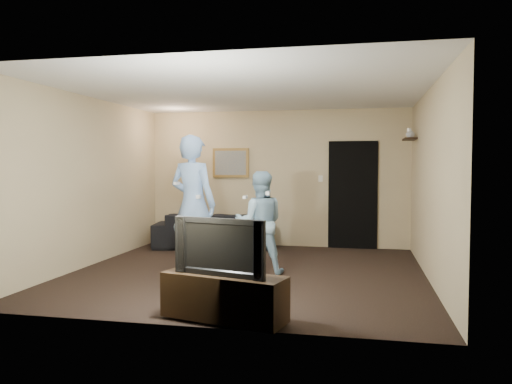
% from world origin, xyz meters
% --- Properties ---
extents(ground, '(5.00, 5.00, 0.00)m').
position_xyz_m(ground, '(0.00, 0.00, 0.00)').
color(ground, black).
rests_on(ground, ground).
extents(ceiling, '(5.00, 5.00, 0.04)m').
position_xyz_m(ceiling, '(0.00, 0.00, 2.60)').
color(ceiling, silver).
rests_on(ceiling, wall_back).
extents(wall_back, '(5.00, 0.04, 2.60)m').
position_xyz_m(wall_back, '(0.00, 2.50, 1.30)').
color(wall_back, tan).
rests_on(wall_back, ground).
extents(wall_front, '(5.00, 0.04, 2.60)m').
position_xyz_m(wall_front, '(0.00, -2.50, 1.30)').
color(wall_front, tan).
rests_on(wall_front, ground).
extents(wall_left, '(0.04, 5.00, 2.60)m').
position_xyz_m(wall_left, '(-2.50, 0.00, 1.30)').
color(wall_left, tan).
rests_on(wall_left, ground).
extents(wall_right, '(0.04, 5.00, 2.60)m').
position_xyz_m(wall_right, '(2.50, 0.00, 1.30)').
color(wall_right, tan).
rests_on(wall_right, ground).
extents(sofa, '(2.36, 1.25, 0.65)m').
position_xyz_m(sofa, '(-1.11, 2.05, 0.33)').
color(sofa, black).
rests_on(sofa, ground).
extents(throw_pillow, '(0.42, 0.14, 0.41)m').
position_xyz_m(throw_pillow, '(-1.52, 2.05, 0.48)').
color(throw_pillow, '#17473C').
rests_on(throw_pillow, sofa).
extents(painting_frame, '(0.72, 0.05, 0.57)m').
position_xyz_m(painting_frame, '(-0.90, 2.48, 1.60)').
color(painting_frame, olive).
rests_on(painting_frame, wall_back).
extents(painting_canvas, '(0.62, 0.01, 0.47)m').
position_xyz_m(painting_canvas, '(-0.90, 2.45, 1.60)').
color(painting_canvas, slate).
rests_on(painting_canvas, painting_frame).
extents(doorway, '(0.90, 0.06, 2.00)m').
position_xyz_m(doorway, '(1.45, 2.47, 1.00)').
color(doorway, black).
rests_on(doorway, ground).
extents(light_switch, '(0.08, 0.02, 0.12)m').
position_xyz_m(light_switch, '(0.85, 2.48, 1.30)').
color(light_switch, silver).
rests_on(light_switch, wall_back).
extents(wall_shelf, '(0.20, 0.60, 0.03)m').
position_xyz_m(wall_shelf, '(2.39, 1.80, 1.99)').
color(wall_shelf, black).
rests_on(wall_shelf, wall_right).
extents(shelf_vase, '(0.18, 0.18, 0.15)m').
position_xyz_m(shelf_vase, '(2.39, 1.67, 2.08)').
color(shelf_vase, silver).
rests_on(shelf_vase, wall_shelf).
extents(shelf_figurine, '(0.06, 0.06, 0.18)m').
position_xyz_m(shelf_figurine, '(2.39, 1.97, 2.09)').
color(shelf_figurine, silver).
rests_on(shelf_figurine, wall_shelf).
extents(tv_console, '(1.31, 0.69, 0.45)m').
position_xyz_m(tv_console, '(0.28, -2.29, 0.25)').
color(tv_console, black).
rests_on(tv_console, ground).
extents(television, '(0.98, 0.36, 0.56)m').
position_xyz_m(television, '(0.28, -2.29, 0.76)').
color(television, black).
rests_on(television, tv_console).
extents(wii_player_left, '(0.82, 0.64, 1.98)m').
position_xyz_m(wii_player_left, '(-0.77, -0.16, 0.99)').
color(wii_player_left, '#7B9FD6').
rests_on(wii_player_left, ground).
extents(wii_player_right, '(0.81, 0.69, 1.46)m').
position_xyz_m(wii_player_right, '(0.19, -0.05, 0.73)').
color(wii_player_right, '#91B9D4').
rests_on(wii_player_right, ground).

